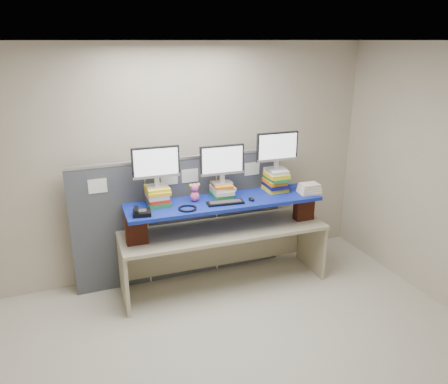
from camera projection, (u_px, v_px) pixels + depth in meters
name	position (u px, v px, depth m)	size (l,w,h in m)	color
room	(242.00, 225.00, 3.50)	(5.00, 4.00, 2.80)	#BDB09B
cubicle_partition	(182.00, 218.00, 5.27)	(2.60, 0.06, 1.53)	#3F434B
desk	(224.00, 240.00, 5.12)	(2.42, 0.78, 0.73)	tan
brick_pier_left	(136.00, 230.00, 4.66)	(0.23, 0.12, 0.31)	maroon
brick_pier_right	(304.00, 207.00, 5.29)	(0.23, 0.12, 0.31)	maroon
blue_board	(224.00, 202.00, 4.96)	(2.23, 0.56, 0.04)	#110A87
book_stack_left	(158.00, 196.00, 4.80)	(0.25, 0.31, 0.20)	#207A36
book_stack_center	(222.00, 190.00, 5.04)	(0.25, 0.31, 0.16)	#207A36
book_stack_right	(276.00, 180.00, 5.24)	(0.26, 0.31, 0.26)	yellow
monitor_left	(156.00, 164.00, 4.68)	(0.52, 0.15, 0.45)	#B7B7BD
monitor_center	(222.00, 162.00, 4.93)	(0.52, 0.15, 0.45)	#B7B7BD
monitor_right	(277.00, 149.00, 5.11)	(0.52, 0.15, 0.45)	#B7B7BD
keyboard	(225.00, 203.00, 4.85)	(0.42, 0.18, 0.03)	black
mouse	(251.00, 199.00, 4.94)	(0.06, 0.11, 0.03)	black
desk_phone	(141.00, 212.00, 4.53)	(0.21, 0.19, 0.08)	black
headset	(188.00, 208.00, 4.69)	(0.20, 0.20, 0.02)	black
plush_toy	(195.00, 192.00, 4.89)	(0.13, 0.09, 0.21)	pink
binder_stack	(309.00, 189.00, 5.17)	(0.26, 0.22, 0.12)	beige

